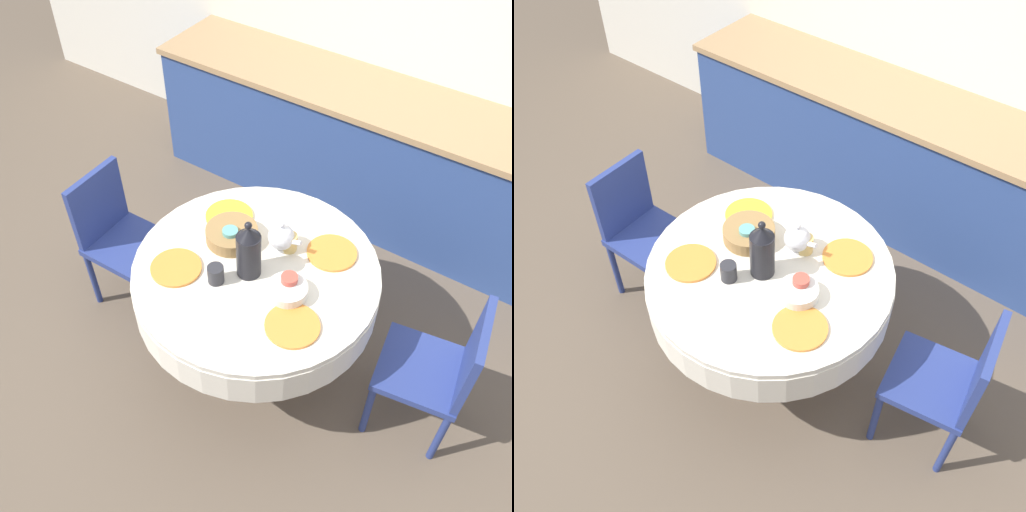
{
  "view_description": "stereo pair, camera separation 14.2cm",
  "coord_description": "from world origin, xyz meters",
  "views": [
    {
      "loc": [
        1.01,
        -1.5,
        2.79
      ],
      "look_at": [
        0.0,
        0.0,
        0.85
      ],
      "focal_mm": 40.0,
      "sensor_mm": 36.0,
      "label": 1
    },
    {
      "loc": [
        1.13,
        -1.42,
        2.79
      ],
      "look_at": [
        0.0,
        0.0,
        0.85
      ],
      "focal_mm": 40.0,
      "sensor_mm": 36.0,
      "label": 2
    }
  ],
  "objects": [
    {
      "name": "kitchen_counter",
      "position": [
        0.0,
        1.49,
        0.46
      ],
      "size": [
        3.24,
        0.64,
        0.92
      ],
      "color": "#2D4784",
      "rests_on": "ground_plane"
    },
    {
      "name": "cup_far_right",
      "position": [
        0.07,
        0.19,
        0.81
      ],
      "size": [
        0.08,
        0.08,
        0.09
      ],
      "primitive_type": "cylinder",
      "color": "#DBB766",
      "rests_on": "dining_table"
    },
    {
      "name": "cup_near_right",
      "position": [
        0.2,
        -0.03,
        0.81
      ],
      "size": [
        0.08,
        0.08,
        0.09
      ],
      "primitive_type": "cylinder",
      "color": "#CC4C3D",
      "rests_on": "dining_table"
    },
    {
      "name": "teapot",
      "position": [
        0.03,
        0.17,
        0.84
      ],
      "size": [
        0.18,
        0.13,
        0.17
      ],
      "color": "white",
      "rests_on": "dining_table"
    },
    {
      "name": "plate_near_right",
      "position": [
        0.32,
        -0.2,
        0.77
      ],
      "size": [
        0.25,
        0.25,
        0.01
      ],
      "primitive_type": "cylinder",
      "color": "orange",
      "rests_on": "dining_table"
    },
    {
      "name": "cup_near_left",
      "position": [
        -0.11,
        -0.17,
        0.81
      ],
      "size": [
        0.08,
        0.08,
        0.09
      ],
      "primitive_type": "cylinder",
      "color": "#28282D",
      "rests_on": "dining_table"
    },
    {
      "name": "fruit_bowl",
      "position": [
        0.21,
        -0.06,
        0.8
      ],
      "size": [
        0.19,
        0.19,
        0.06
      ],
      "primitive_type": "cylinder",
      "color": "silver",
      "rests_on": "dining_table"
    },
    {
      "name": "plate_far_right",
      "position": [
        0.26,
        0.28,
        0.77
      ],
      "size": [
        0.25,
        0.25,
        0.01
      ],
      "primitive_type": "cylinder",
      "color": "orange",
      "rests_on": "dining_table"
    },
    {
      "name": "dining_table",
      "position": [
        0.0,
        0.0,
        0.64
      ],
      "size": [
        1.2,
        1.2,
        0.77
      ],
      "color": "brown",
      "rests_on": "ground_plane"
    },
    {
      "name": "chair_right",
      "position": [
        -0.94,
        -0.03,
        0.5
      ],
      "size": [
        0.41,
        0.41,
        0.88
      ],
      "rotation": [
        0.0,
        0.0,
        -1.54
      ],
      "color": "navy",
      "rests_on": "ground_plane"
    },
    {
      "name": "plate_far_left",
      "position": [
        -0.31,
        0.22,
        0.77
      ],
      "size": [
        0.25,
        0.25,
        0.01
      ],
      "primitive_type": "cylinder",
      "color": "yellow",
      "rests_on": "dining_table"
    },
    {
      "name": "ground_plane",
      "position": [
        0.0,
        0.0,
        0.0
      ],
      "size": [
        12.0,
        12.0,
        0.0
      ],
      "primitive_type": "plane",
      "color": "brown"
    },
    {
      "name": "bread_basket",
      "position": [
        -0.2,
        0.09,
        0.8
      ],
      "size": [
        0.26,
        0.26,
        0.07
      ],
      "primitive_type": "cylinder",
      "color": "olive",
      "rests_on": "dining_table"
    },
    {
      "name": "chair_left",
      "position": [
        0.92,
        0.15,
        0.5
      ],
      "size": [
        0.46,
        0.46,
        0.88
      ],
      "rotation": [
        0.0,
        0.0,
        -4.55
      ],
      "color": "navy",
      "rests_on": "ground_plane"
    },
    {
      "name": "coffee_carafe",
      "position": [
        -0.01,
        -0.04,
        0.91
      ],
      "size": [
        0.12,
        0.12,
        0.32
      ],
      "color": "black",
      "rests_on": "dining_table"
    },
    {
      "name": "plate_near_left",
      "position": [
        -0.31,
        -0.22,
        0.77
      ],
      "size": [
        0.25,
        0.25,
        0.01
      ],
      "primitive_type": "cylinder",
      "color": "orange",
      "rests_on": "dining_table"
    },
    {
      "name": "wall_back",
      "position": [
        0.0,
        1.83,
        1.3
      ],
      "size": [
        7.0,
        0.05,
        2.6
      ],
      "color": "silver",
      "rests_on": "ground_plane"
    },
    {
      "name": "cup_far_left",
      "position": [
        -0.19,
        0.06,
        0.81
      ],
      "size": [
        0.08,
        0.08,
        0.09
      ],
      "primitive_type": "cylinder",
      "color": "#5BA39E",
      "rests_on": "dining_table"
    }
  ]
}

